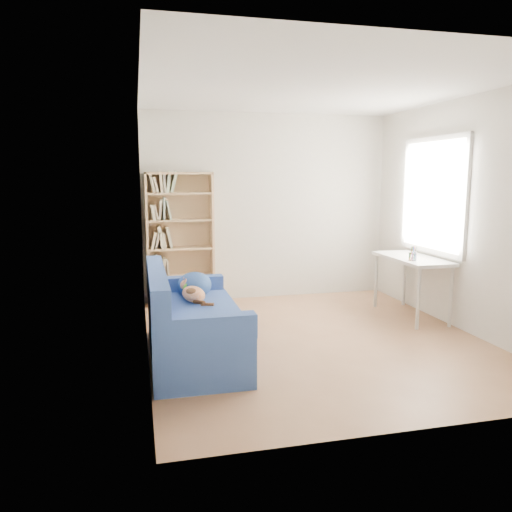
# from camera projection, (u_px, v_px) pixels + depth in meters

# --- Properties ---
(ground) EXTENTS (4.00, 4.00, 0.00)m
(ground) POSITION_uv_depth(u_px,v_px,m) (315.00, 339.00, 5.36)
(ground) COLOR #916141
(ground) RESTS_ON ground
(room_shell) EXTENTS (3.54, 4.04, 2.62)m
(room_shell) POSITION_uv_depth(u_px,v_px,m) (325.00, 186.00, 5.15)
(room_shell) COLOR silver
(room_shell) RESTS_ON ground
(sofa) EXTENTS (0.85, 1.76, 0.87)m
(sofa) POSITION_uv_depth(u_px,v_px,m) (190.00, 323.00, 4.80)
(sofa) COLOR #27458D
(sofa) RESTS_ON ground
(bookshelf) EXTENTS (0.89, 0.28, 1.79)m
(bookshelf) POSITION_uv_depth(u_px,v_px,m) (180.00, 244.00, 6.71)
(bookshelf) COLOR tan
(bookshelf) RESTS_ON ground
(desk) EXTENTS (0.52, 1.13, 0.75)m
(desk) POSITION_uv_depth(u_px,v_px,m) (412.00, 263.00, 6.14)
(desk) COLOR white
(desk) RESTS_ON ground
(pen_cup) EXTENTS (0.09, 0.09, 0.17)m
(pen_cup) POSITION_uv_depth(u_px,v_px,m) (413.00, 255.00, 5.87)
(pen_cup) COLOR white
(pen_cup) RESTS_ON desk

